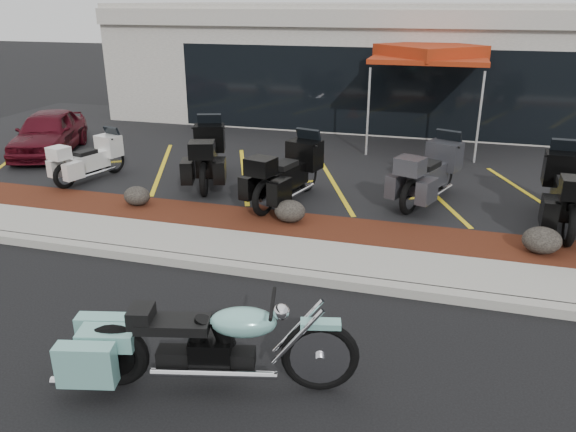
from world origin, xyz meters
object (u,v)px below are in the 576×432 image
(touring_white, at_px, (113,150))
(parked_car, at_px, (48,132))
(hero_cruiser, at_px, (320,347))
(traffic_cone, at_px, (316,150))
(popup_canopy, at_px, (430,55))

(touring_white, xyz_separation_m, parked_car, (-2.72, 1.14, 0.02))
(hero_cruiser, distance_m, parked_car, 12.00)
(parked_car, xyz_separation_m, traffic_cone, (7.09, 1.63, -0.39))
(popup_canopy, bearing_deg, traffic_cone, -127.38)
(traffic_cone, bearing_deg, hero_cruiser, -76.39)
(touring_white, relative_size, traffic_cone, 4.87)
(traffic_cone, bearing_deg, popup_canopy, 37.46)
(parked_car, height_order, popup_canopy, popup_canopy)
(hero_cruiser, bearing_deg, traffic_cone, 90.05)
(touring_white, distance_m, popup_canopy, 8.77)
(parked_car, bearing_deg, touring_white, -43.31)
(parked_car, relative_size, traffic_cone, 8.57)
(traffic_cone, xyz_separation_m, popup_canopy, (2.67, 2.05, 2.36))
(touring_white, bearing_deg, parked_car, 83.34)
(parked_car, distance_m, traffic_cone, 7.29)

